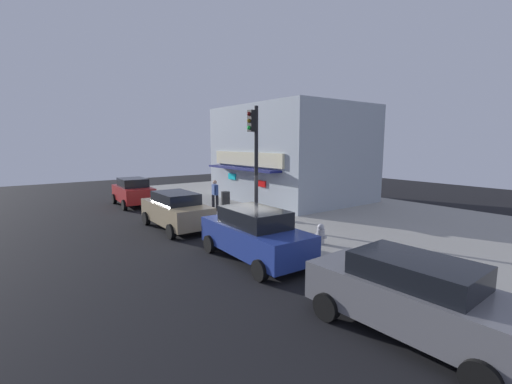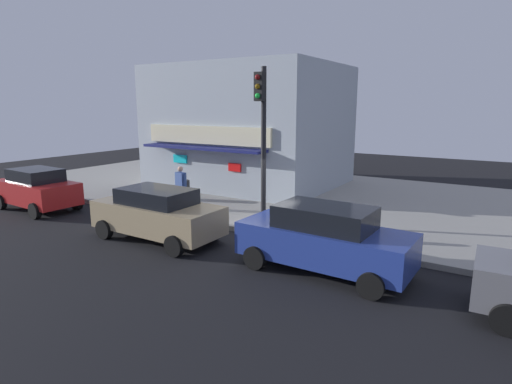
% 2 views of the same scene
% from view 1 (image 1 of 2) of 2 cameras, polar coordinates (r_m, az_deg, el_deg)
% --- Properties ---
extents(ground_plane, '(52.49, 52.49, 0.00)m').
position_cam_1_polar(ground_plane, '(15.54, -2.53, -6.69)').
color(ground_plane, black).
extents(sidewalk, '(34.99, 12.84, 0.18)m').
position_cam_1_polar(sidewalk, '(19.75, 13.11, -3.41)').
color(sidewalk, gray).
rests_on(sidewalk, ground_plane).
extents(corner_building, '(9.14, 8.25, 6.16)m').
position_cam_1_polar(corner_building, '(23.53, 5.91, 6.38)').
color(corner_building, '#9EA8B2').
rests_on(corner_building, sidewalk).
extents(traffic_light, '(0.32, 0.58, 5.45)m').
position_cam_1_polar(traffic_light, '(15.65, -0.26, 6.96)').
color(traffic_light, black).
rests_on(traffic_light, sidewalk).
extents(fire_hydrant, '(0.54, 0.30, 0.79)m').
position_cam_1_polar(fire_hydrant, '(13.30, 10.68, -6.93)').
color(fire_hydrant, '#B2B2B7').
rests_on(fire_hydrant, sidewalk).
extents(trash_can, '(0.54, 0.54, 0.87)m').
position_cam_1_polar(trash_can, '(20.92, -5.08, -1.12)').
color(trash_can, '#2D2D2D').
rests_on(trash_can, sidewalk).
extents(pedestrian, '(0.61, 0.41, 1.75)m').
position_cam_1_polar(pedestrian, '(19.31, -6.81, -0.32)').
color(pedestrian, black).
rests_on(pedestrian, sidewalk).
extents(parked_car_tan, '(4.47, 2.05, 1.71)m').
position_cam_1_polar(parked_car_tan, '(16.44, -13.15, -2.91)').
color(parked_car_tan, '#9E8966').
rests_on(parked_car_tan, ground_plane).
extents(parked_car_blue, '(4.61, 2.12, 1.79)m').
position_cam_1_polar(parked_car_blue, '(11.77, -0.29, -7.00)').
color(parked_car_blue, navy).
rests_on(parked_car_blue, ground_plane).
extents(parked_car_red, '(3.99, 2.14, 1.75)m').
position_cam_1_polar(parked_car_red, '(23.24, -19.73, 0.06)').
color(parked_car_red, '#AD1E1E').
rests_on(parked_car_red, ground_plane).
extents(parked_car_grey, '(4.49, 2.08, 1.69)m').
position_cam_1_polar(parked_car_grey, '(8.03, 24.74, -15.48)').
color(parked_car_grey, slate).
rests_on(parked_car_grey, ground_plane).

